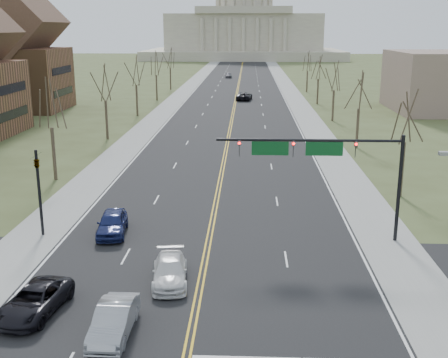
# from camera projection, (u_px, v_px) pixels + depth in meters

# --- Properties ---
(ground) EXTENTS (600.00, 600.00, 0.00)m
(ground) POSITION_uv_depth(u_px,v_px,m) (189.00, 346.00, 25.17)
(ground) COLOR #424B25
(ground) RESTS_ON ground
(road) EXTENTS (20.00, 380.00, 0.01)m
(road) POSITION_uv_depth(u_px,v_px,m) (238.00, 89.00, 131.29)
(road) COLOR black
(road) RESTS_ON ground
(cross_road) EXTENTS (120.00, 14.00, 0.01)m
(cross_road) POSITION_uv_depth(u_px,v_px,m) (200.00, 286.00, 30.96)
(cross_road) COLOR black
(cross_road) RESTS_ON ground
(sidewalk_left) EXTENTS (4.00, 380.00, 0.03)m
(sidewalk_left) POSITION_uv_depth(u_px,v_px,m) (187.00, 89.00, 131.79)
(sidewalk_left) COLOR gray
(sidewalk_left) RESTS_ON ground
(sidewalk_right) EXTENTS (4.00, 380.00, 0.03)m
(sidewalk_right) POSITION_uv_depth(u_px,v_px,m) (289.00, 89.00, 130.78)
(sidewalk_right) COLOR gray
(sidewalk_right) RESTS_ON ground
(center_line) EXTENTS (0.42, 380.00, 0.01)m
(center_line) POSITION_uv_depth(u_px,v_px,m) (238.00, 89.00, 131.28)
(center_line) COLOR gold
(center_line) RESTS_ON road
(edge_line_left) EXTENTS (0.15, 380.00, 0.01)m
(edge_line_left) POSITION_uv_depth(u_px,v_px,m) (196.00, 89.00, 131.70)
(edge_line_left) COLOR silver
(edge_line_left) RESTS_ON road
(edge_line_right) EXTENTS (0.15, 380.00, 0.01)m
(edge_line_right) POSITION_uv_depth(u_px,v_px,m) (280.00, 89.00, 130.87)
(edge_line_right) COLOR silver
(edge_line_right) RESTS_ON road
(capitol) EXTENTS (90.00, 60.00, 50.00)m
(capitol) POSITION_uv_depth(u_px,v_px,m) (244.00, 27.00, 262.56)
(capitol) COLOR beige
(capitol) RESTS_ON ground
(signal_mast) EXTENTS (12.12, 0.44, 7.20)m
(signal_mast) POSITION_uv_depth(u_px,v_px,m) (323.00, 156.00, 36.38)
(signal_mast) COLOR black
(signal_mast) RESTS_ON ground
(signal_left) EXTENTS (0.32, 0.36, 6.00)m
(signal_left) POSITION_uv_depth(u_px,v_px,m) (39.00, 183.00, 37.71)
(signal_left) COLOR black
(signal_left) RESTS_ON ground
(tree_r_0) EXTENTS (3.74, 3.74, 8.50)m
(tree_r_0) POSITION_uv_depth(u_px,v_px,m) (406.00, 120.00, 45.97)
(tree_r_0) COLOR #382C21
(tree_r_0) RESTS_ON ground
(tree_l_0) EXTENTS (3.96, 3.96, 9.00)m
(tree_l_0) POSITION_uv_depth(u_px,v_px,m) (50.00, 106.00, 51.03)
(tree_l_0) COLOR #382C21
(tree_l_0) RESTS_ON ground
(tree_r_1) EXTENTS (3.74, 3.74, 8.50)m
(tree_r_1) POSITION_uv_depth(u_px,v_px,m) (360.00, 93.00, 65.26)
(tree_r_1) COLOR #382C21
(tree_r_1) RESTS_ON ground
(tree_l_1) EXTENTS (3.96, 3.96, 9.00)m
(tree_l_1) POSITION_uv_depth(u_px,v_px,m) (105.00, 85.00, 70.32)
(tree_l_1) COLOR #382C21
(tree_l_1) RESTS_ON ground
(tree_r_2) EXTENTS (3.74, 3.74, 8.50)m
(tree_r_2) POSITION_uv_depth(u_px,v_px,m) (334.00, 78.00, 84.56)
(tree_r_2) COLOR #382C21
(tree_r_2) RESTS_ON ground
(tree_l_2) EXTENTS (3.96, 3.96, 9.00)m
(tree_l_2) POSITION_uv_depth(u_px,v_px,m) (136.00, 73.00, 89.62)
(tree_l_2) COLOR #382C21
(tree_l_2) RESTS_ON ground
(tree_r_3) EXTENTS (3.74, 3.74, 8.50)m
(tree_r_3) POSITION_uv_depth(u_px,v_px,m) (319.00, 69.00, 103.85)
(tree_r_3) COLOR #382C21
(tree_r_3) RESTS_ON ground
(tree_l_3) EXTENTS (3.96, 3.96, 9.00)m
(tree_l_3) POSITION_uv_depth(u_px,v_px,m) (156.00, 65.00, 108.91)
(tree_l_3) COLOR #382C21
(tree_l_3) RESTS_ON ground
(tree_r_4) EXTENTS (3.74, 3.74, 8.50)m
(tree_r_4) POSITION_uv_depth(u_px,v_px,m) (308.00, 62.00, 123.14)
(tree_r_4) COLOR #382C21
(tree_r_4) RESTS_ON ground
(tree_l_4) EXTENTS (3.96, 3.96, 9.00)m
(tree_l_4) POSITION_uv_depth(u_px,v_px,m) (170.00, 59.00, 128.20)
(tree_l_4) COLOR #382C21
(tree_l_4) RESTS_ON ground
(bldg_left_far) EXTENTS (17.10, 14.28, 23.25)m
(bldg_left_far) POSITION_uv_depth(u_px,v_px,m) (11.00, 54.00, 95.67)
(bldg_left_far) COLOR brown
(bldg_left_far) RESTS_ON ground
(car_sb_inner_lead) EXTENTS (1.62, 4.55, 1.49)m
(car_sb_inner_lead) POSITION_uv_depth(u_px,v_px,m) (114.00, 320.00, 25.87)
(car_sb_inner_lead) COLOR #95989D
(car_sb_inner_lead) RESTS_ON road
(car_sb_outer_lead) EXTENTS (2.95, 5.24, 1.38)m
(car_sb_outer_lead) POSITION_uv_depth(u_px,v_px,m) (35.00, 301.00, 27.85)
(car_sb_outer_lead) COLOR black
(car_sb_outer_lead) RESTS_ON road
(car_sb_inner_second) EXTENTS (2.41, 4.84, 1.35)m
(car_sb_inner_second) POSITION_uv_depth(u_px,v_px,m) (170.00, 271.00, 31.28)
(car_sb_inner_second) COLOR silver
(car_sb_inner_second) RESTS_ON road
(car_sb_outer_second) EXTENTS (2.43, 4.90, 1.60)m
(car_sb_outer_second) POSITION_uv_depth(u_px,v_px,m) (112.00, 223.00, 38.62)
(car_sb_outer_second) COLOR navy
(car_sb_outer_second) RESTS_ON road
(car_far_nb) EXTENTS (3.39, 6.03, 1.59)m
(car_far_nb) POSITION_uv_depth(u_px,v_px,m) (244.00, 96.00, 110.91)
(car_far_nb) COLOR black
(car_far_nb) RESTS_ON road
(car_far_sb) EXTENTS (2.09, 4.52, 1.50)m
(car_far_sb) POSITION_uv_depth(u_px,v_px,m) (228.00, 75.00, 160.62)
(car_far_sb) COLOR #575860
(car_far_sb) RESTS_ON road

